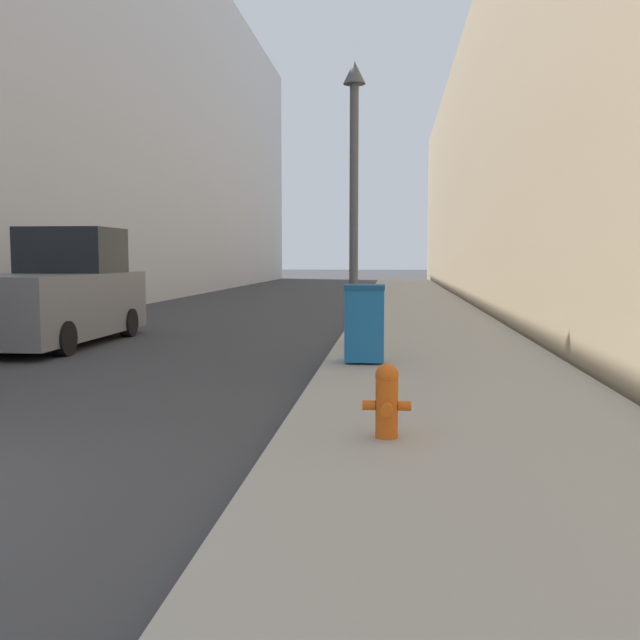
# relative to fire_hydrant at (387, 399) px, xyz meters

# --- Properties ---
(sidewalk_right) EXTENTS (3.83, 60.00, 0.14)m
(sidewalk_right) POSITION_rel_fire_hydrant_xyz_m (0.88, 15.67, -0.43)
(sidewalk_right) COLOR #9E998E
(sidewalk_right) RESTS_ON ground
(building_left_glass) EXTENTS (12.00, 60.00, 16.68)m
(building_left_glass) POSITION_rel_fire_hydrant_xyz_m (-15.35, 23.67, 7.84)
(building_left_glass) COLOR #BCBCC1
(building_left_glass) RESTS_ON ground
(building_right_stone) EXTENTS (12.00, 60.00, 11.29)m
(building_right_stone) POSITION_rel_fire_hydrant_xyz_m (8.89, 23.67, 5.15)
(building_right_stone) COLOR tan
(building_right_stone) RESTS_ON ground
(fire_hydrant) EXTENTS (0.45, 0.33, 0.69)m
(fire_hydrant) POSITION_rel_fire_hydrant_xyz_m (0.00, 0.00, 0.00)
(fire_hydrant) COLOR #D15614
(fire_hydrant) RESTS_ON sidewalk_right
(trash_bin) EXTENTS (0.62, 0.59, 1.23)m
(trash_bin) POSITION_rel_fire_hydrant_xyz_m (-0.39, 4.66, 0.27)
(trash_bin) COLOR #19609E
(trash_bin) RESTS_ON sidewalk_right
(lamppost) EXTENTS (0.41, 0.41, 5.24)m
(lamppost) POSITION_rel_fire_hydrant_xyz_m (-0.69, 6.94, 2.63)
(lamppost) COLOR #4C4C51
(lamppost) RESTS_ON sidewalk_right
(pickup_truck) EXTENTS (2.14, 5.15, 2.43)m
(pickup_truck) POSITION_rel_fire_hydrant_xyz_m (-6.85, 7.63, 0.50)
(pickup_truck) COLOR slate
(pickup_truck) RESTS_ON ground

